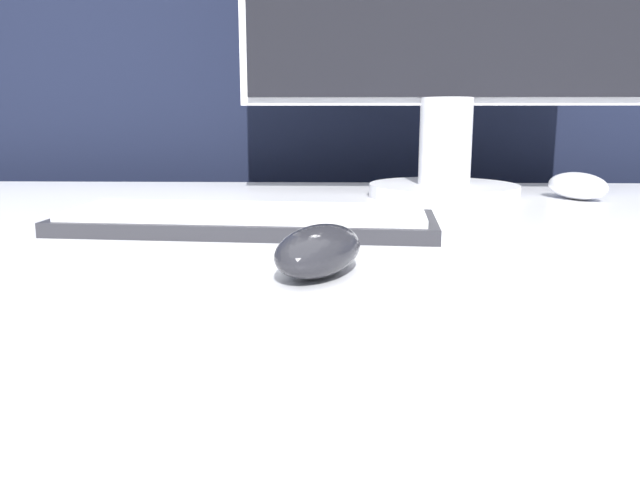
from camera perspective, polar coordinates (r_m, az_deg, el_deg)
partition_panel at (r=1.33m, az=2.17°, el=3.19°), size 5.00×0.03×1.37m
computer_mouse_near at (r=0.50m, az=-0.11°, el=-0.97°), size 0.09×0.12×0.04m
keyboard at (r=0.70m, az=-6.71°, el=1.85°), size 0.43×0.17×0.02m
computer_mouse_far at (r=1.03m, az=22.48°, el=4.60°), size 0.10×0.12×0.04m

